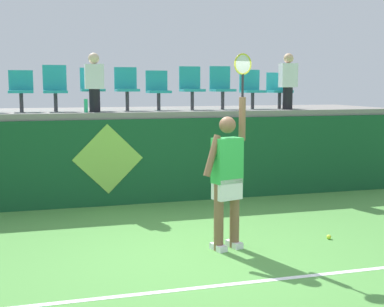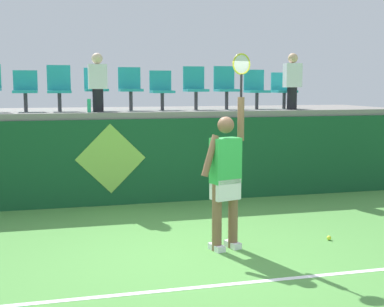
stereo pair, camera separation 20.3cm
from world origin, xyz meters
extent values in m
plane|color=#519342|center=(0.00, 0.00, 0.00)|extent=(40.00, 40.00, 0.00)
cube|color=#144C28|center=(0.00, 3.25, 0.79)|extent=(10.63, 0.20, 1.57)
cube|color=gray|center=(0.00, 4.44, 1.63)|extent=(10.63, 2.49, 0.12)
cube|color=white|center=(0.00, -1.08, 0.00)|extent=(9.57, 0.08, 0.01)
cube|color=white|center=(0.28, 0.12, 0.04)|extent=(0.19, 0.28, 0.08)
cube|color=white|center=(0.53, 0.20, 0.04)|extent=(0.19, 0.28, 0.08)
cylinder|color=brown|center=(0.28, 0.12, 0.45)|extent=(0.13, 0.13, 0.90)
cylinder|color=brown|center=(0.53, 0.20, 0.45)|extent=(0.13, 0.13, 0.90)
cube|color=white|center=(0.41, 0.16, 0.82)|extent=(0.41, 0.31, 0.28)
cube|color=green|center=(0.41, 0.16, 1.20)|extent=(0.43, 0.32, 0.60)
sphere|color=brown|center=(0.41, 0.16, 1.67)|extent=(0.22, 0.22, 0.22)
cylinder|color=brown|center=(0.18, 0.09, 1.28)|extent=(0.27, 0.16, 0.55)
cylinder|color=brown|center=(0.64, 0.23, 1.74)|extent=(0.09, 0.09, 0.58)
cylinder|color=black|center=(0.64, 0.23, 2.18)|extent=(0.03, 0.03, 0.30)
torus|color=gold|center=(0.64, 0.23, 2.46)|extent=(0.28, 0.10, 0.28)
ellipsoid|color=silver|center=(0.64, 0.23, 2.46)|extent=(0.24, 0.08, 0.24)
sphere|color=#D1E533|center=(1.97, 0.18, 0.03)|extent=(0.07, 0.07, 0.07)
cylinder|color=#26B272|center=(-1.15, 3.41, 1.81)|extent=(0.07, 0.07, 0.25)
cylinder|color=#38383D|center=(-2.27, 3.93, 1.87)|extent=(0.07, 0.07, 0.35)
cube|color=teal|center=(-2.27, 3.93, 2.06)|extent=(0.44, 0.42, 0.05)
cube|color=teal|center=(-2.27, 4.12, 2.28)|extent=(0.44, 0.04, 0.37)
cylinder|color=#38383D|center=(-1.66, 3.93, 1.86)|extent=(0.07, 0.07, 0.34)
cube|color=teal|center=(-1.66, 3.93, 2.06)|extent=(0.44, 0.42, 0.05)
cube|color=teal|center=(-1.66, 4.12, 2.32)|extent=(0.44, 0.04, 0.48)
cylinder|color=#38383D|center=(-0.97, 3.93, 1.88)|extent=(0.07, 0.07, 0.38)
cube|color=teal|center=(-0.97, 3.93, 2.09)|extent=(0.44, 0.42, 0.05)
cube|color=teal|center=(-0.97, 4.12, 2.32)|extent=(0.44, 0.04, 0.40)
cylinder|color=#38383D|center=(-0.31, 3.93, 1.88)|extent=(0.07, 0.07, 0.37)
cube|color=teal|center=(-0.31, 3.93, 2.09)|extent=(0.44, 0.42, 0.05)
cube|color=teal|center=(-0.31, 4.12, 2.32)|extent=(0.44, 0.04, 0.42)
cylinder|color=#38383D|center=(0.31, 3.93, 1.86)|extent=(0.07, 0.07, 0.34)
cube|color=teal|center=(0.31, 3.93, 2.05)|extent=(0.44, 0.42, 0.05)
cube|color=teal|center=(0.31, 4.12, 2.28)|extent=(0.44, 0.04, 0.39)
cylinder|color=#38383D|center=(1.00, 3.93, 1.87)|extent=(0.07, 0.07, 0.36)
cube|color=teal|center=(1.00, 3.93, 2.08)|extent=(0.44, 0.42, 0.05)
cube|color=teal|center=(1.00, 4.12, 2.33)|extent=(0.44, 0.04, 0.46)
cylinder|color=#38383D|center=(1.65, 3.93, 1.87)|extent=(0.07, 0.07, 0.36)
cube|color=teal|center=(1.65, 3.93, 2.08)|extent=(0.44, 0.42, 0.05)
cube|color=teal|center=(1.65, 4.12, 2.34)|extent=(0.44, 0.04, 0.47)
cylinder|color=#38383D|center=(2.31, 3.93, 1.86)|extent=(0.07, 0.07, 0.34)
cube|color=teal|center=(2.31, 3.93, 2.05)|extent=(0.44, 0.42, 0.05)
cube|color=teal|center=(2.31, 4.12, 2.29)|extent=(0.44, 0.04, 0.43)
cylinder|color=#38383D|center=(2.92, 3.93, 1.86)|extent=(0.07, 0.07, 0.34)
cube|color=teal|center=(2.92, 3.93, 2.05)|extent=(0.44, 0.42, 0.05)
cube|color=teal|center=(2.92, 4.12, 2.26)|extent=(0.44, 0.04, 0.37)
cylinder|color=black|center=(2.92, 3.55, 1.92)|extent=(0.20, 0.20, 0.45)
cube|color=white|center=(2.92, 3.55, 2.38)|extent=(0.34, 0.20, 0.48)
sphere|color=#DBAD84|center=(2.92, 3.55, 2.72)|extent=(0.20, 0.20, 0.20)
cylinder|color=black|center=(-0.97, 3.60, 1.90)|extent=(0.20, 0.20, 0.42)
cube|color=white|center=(-0.97, 3.60, 2.34)|extent=(0.34, 0.20, 0.45)
sphere|color=beige|center=(-0.97, 3.60, 2.67)|extent=(0.20, 0.20, 0.20)
cube|color=#144C28|center=(-0.80, 3.14, 0.00)|extent=(0.90, 0.01, 0.00)
plane|color=#8CC64C|center=(-0.80, 3.14, 0.86)|extent=(1.27, 0.00, 1.27)
camera|label=1|loc=(-1.93, -6.37, 2.19)|focal=49.66mm
camera|label=2|loc=(-1.73, -6.42, 2.19)|focal=49.66mm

